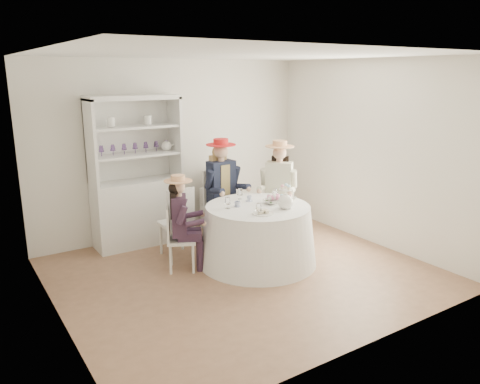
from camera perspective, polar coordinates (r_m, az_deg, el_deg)
ground at (r=6.10m, az=0.52°, el=-9.79°), size 4.50×4.50×0.00m
ceiling at (r=5.57m, az=0.58°, el=16.45°), size 4.50×4.50×0.00m
wall_back at (r=7.41m, az=-8.06°, el=5.30°), size 4.50×0.00×4.50m
wall_front at (r=4.21m, az=15.76°, el=-1.97°), size 4.50×0.00×4.50m
wall_left at (r=4.85m, az=-22.19°, el=-0.39°), size 0.00×4.50×4.50m
wall_right at (r=7.16m, az=15.79°, el=4.59°), size 0.00×4.50×4.50m
tea_table at (r=6.29m, az=2.16°, el=-5.20°), size 1.58×1.58×0.79m
hutch at (r=7.04m, az=-12.41°, el=-0.10°), size 1.42×0.81×2.19m
side_table at (r=7.67m, az=-2.66°, el=-2.00°), size 0.50×0.50×0.68m
hatbox at (r=7.55m, az=-2.71°, el=1.62°), size 0.38×0.38×0.32m
guest_left at (r=6.00m, az=-7.20°, el=-3.08°), size 0.53×0.48×1.26m
guest_mid at (r=7.00m, az=-2.20°, el=1.00°), size 0.56×0.59×1.56m
guest_right at (r=7.09m, az=4.73°, el=0.93°), size 0.65×0.64×1.52m
spare_chair at (r=6.47m, az=-7.56°, el=-3.40°), size 0.42×0.42×1.00m
teacup_a at (r=6.11m, az=-0.33°, el=-1.52°), size 0.09×0.09×0.06m
teacup_b at (r=6.37m, az=1.13°, el=-0.85°), size 0.09×0.09×0.07m
teacup_c at (r=6.37m, az=3.93°, el=-0.87°), size 0.11×0.11×0.07m
flower_bowl at (r=6.26m, az=3.83°, el=-1.22°), size 0.23×0.23×0.05m
flower_arrangement at (r=6.24m, az=4.08°, el=-0.76°), size 0.17×0.16×0.06m
table_teapot at (r=6.04m, az=5.58°, el=-1.21°), size 0.28×0.20×0.21m
sandwich_plate at (r=5.82m, az=2.83°, el=-2.53°), size 0.26×0.26×0.06m
cupcake_stand at (r=6.41m, az=5.58°, el=-0.36°), size 0.24×0.24×0.23m
stemware_set at (r=6.14m, az=2.21°, el=-1.03°), size 0.87×0.84×0.15m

